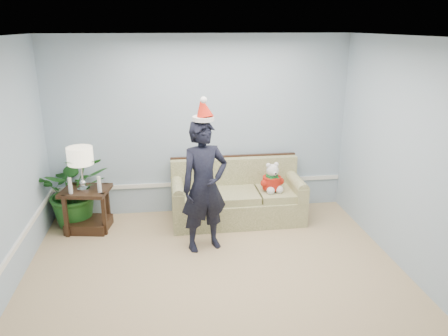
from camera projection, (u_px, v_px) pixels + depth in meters
room_shell at (221, 184)px, 4.21m from camera, size 4.54×5.04×2.74m
wainscot_trim at (116, 223)px, 5.45m from camera, size 4.49×4.99×0.06m
sofa at (237, 199)px, 6.57m from camera, size 1.94×0.84×0.91m
side_table at (88, 214)px, 6.24m from camera, size 0.72×0.64×0.62m
table_lamp at (80, 158)px, 5.93m from camera, size 0.35×0.35×0.62m
candle_pair at (85, 186)px, 5.95m from camera, size 0.44×0.06×0.23m
houseplant at (75, 190)px, 6.31m from camera, size 1.10×1.00×1.08m
man at (204, 186)px, 5.54m from camera, size 0.72×0.58×1.72m
santa_hat at (203, 110)px, 5.24m from camera, size 0.36×0.38×0.31m
teddy_bear at (272, 181)px, 6.39m from camera, size 0.32×0.34×0.44m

